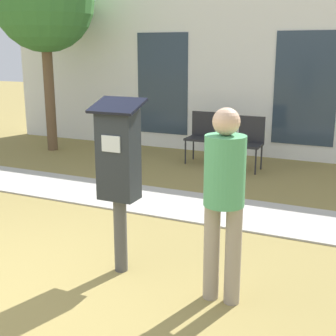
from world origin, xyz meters
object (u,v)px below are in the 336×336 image
(outdoor_chair_middle, at_px, (250,139))
(outdoor_chair_left, at_px, (201,133))
(parking_meter, at_px, (119,164))
(person_standing, at_px, (224,192))

(outdoor_chair_middle, bearing_deg, outdoor_chair_left, 167.86)
(outdoor_chair_left, bearing_deg, parking_meter, -94.18)
(parking_meter, distance_m, person_standing, 1.02)
(outdoor_chair_left, height_order, outdoor_chair_middle, same)
(outdoor_chair_left, relative_size, outdoor_chair_middle, 1.00)
(outdoor_chair_left, xyz_separation_m, outdoor_chair_middle, (0.94, -0.21, 0.00))
(person_standing, relative_size, outdoor_chair_middle, 1.76)
(parking_meter, relative_size, outdoor_chair_middle, 1.77)
(person_standing, height_order, outdoor_chair_left, person_standing)
(person_standing, distance_m, outdoor_chair_left, 4.85)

